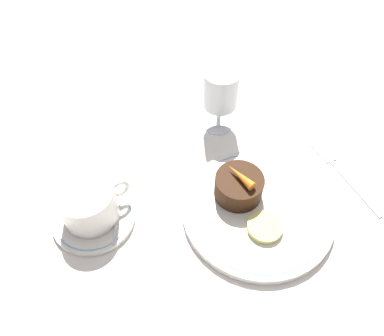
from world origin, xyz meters
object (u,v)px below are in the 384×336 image
(wine_glass, at_px, (220,93))
(coffee_cup, at_px, (89,203))
(fork, at_px, (338,169))
(dessert_cake, at_px, (239,186))
(dinner_plate, at_px, (258,210))

(wine_glass, bearing_deg, coffee_cup, -165.86)
(fork, height_order, dessert_cake, dessert_cake)
(dinner_plate, xyz_separation_m, coffee_cup, (-0.24, 0.13, 0.04))
(dinner_plate, relative_size, dessert_cake, 3.11)
(wine_glass, distance_m, fork, 0.26)
(dinner_plate, relative_size, coffee_cup, 2.16)
(coffee_cup, distance_m, wine_glass, 0.31)
(dinner_plate, height_order, dessert_cake, dessert_cake)
(dinner_plate, bearing_deg, coffee_cup, 151.18)
(dinner_plate, height_order, wine_glass, wine_glass)
(fork, distance_m, dessert_cake, 0.21)
(fork, xyz_separation_m, dessert_cake, (-0.20, 0.05, 0.03))
(coffee_cup, xyz_separation_m, dessert_cake, (0.23, -0.09, -0.01))
(wine_glass, bearing_deg, fork, -58.99)
(wine_glass, relative_size, fork, 0.71)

